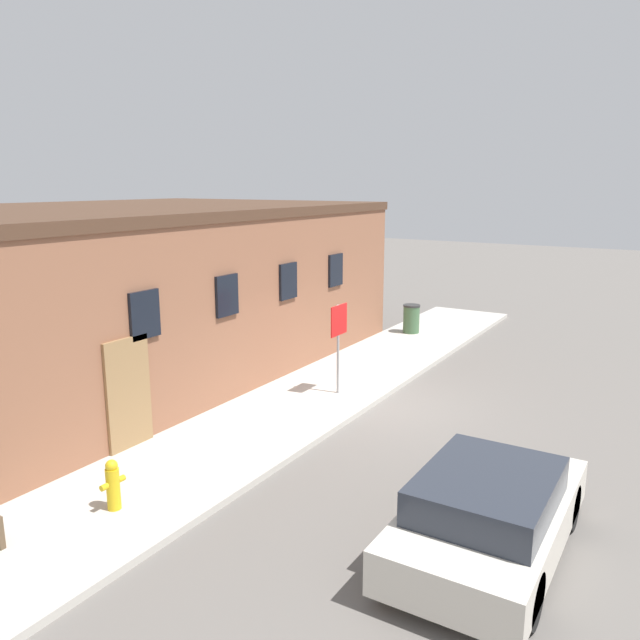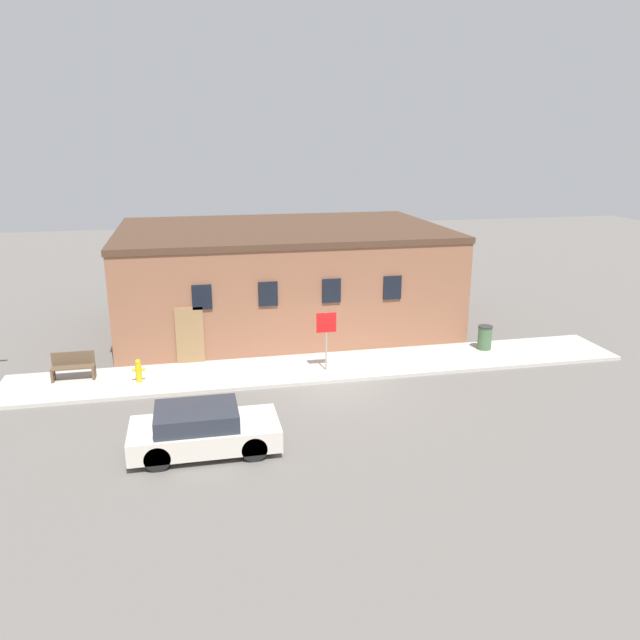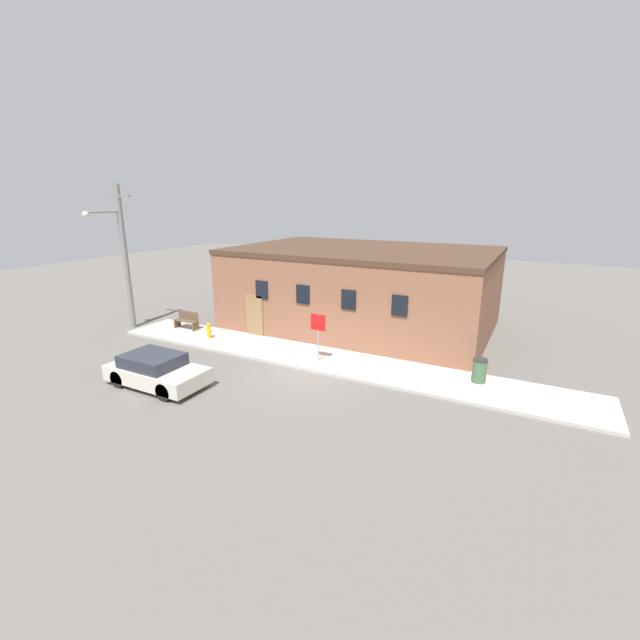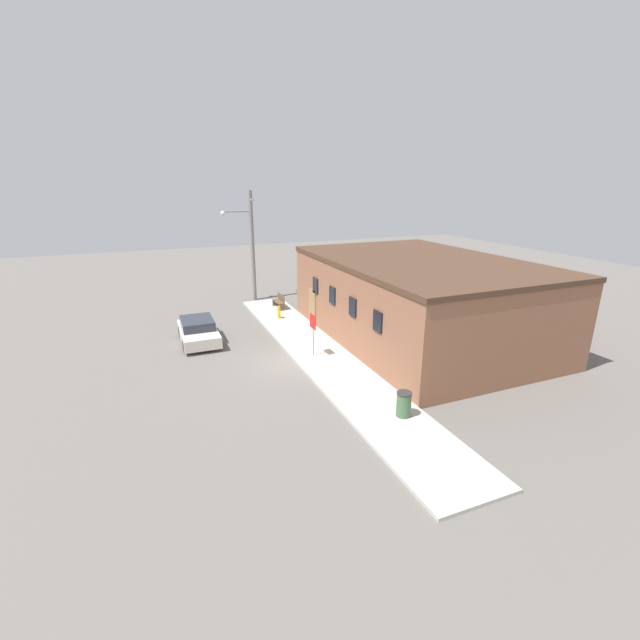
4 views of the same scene
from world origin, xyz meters
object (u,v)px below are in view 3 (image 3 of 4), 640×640
at_px(fire_hydrant, 209,330).
at_px(trash_bin, 479,370).
at_px(bench, 187,321).
at_px(utility_pole, 123,254).
at_px(stop_sign, 318,328).
at_px(parked_car, 156,370).

relative_size(fire_hydrant, trash_bin, 0.85).
bearing_deg(bench, fire_hydrant, -17.95).
distance_m(bench, utility_pole, 4.84).
relative_size(stop_sign, bench, 1.51).
distance_m(fire_hydrant, stop_sign, 6.47).
distance_m(utility_pole, parked_car, 9.41).
xyz_separation_m(fire_hydrant, trash_bin, (12.86, 0.69, 0.07)).
bearing_deg(trash_bin, bench, 179.96).
relative_size(bench, utility_pole, 0.18).
bearing_deg(utility_pole, stop_sign, 0.26).
bearing_deg(trash_bin, fire_hydrant, -176.92).
bearing_deg(stop_sign, parked_car, -132.31).
height_order(stop_sign, trash_bin, stop_sign).
bearing_deg(fire_hydrant, trash_bin, 3.08).
relative_size(trash_bin, parked_car, 0.24).
relative_size(trash_bin, utility_pole, 0.12).
distance_m(bench, trash_bin, 15.02).
xyz_separation_m(stop_sign, parked_car, (-4.41, -4.84, -0.99)).
relative_size(bench, parked_car, 0.36).
xyz_separation_m(utility_pole, parked_car, (7.31, -4.79, -3.47)).
bearing_deg(utility_pole, parked_car, -33.23).
height_order(utility_pole, parked_car, utility_pole).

